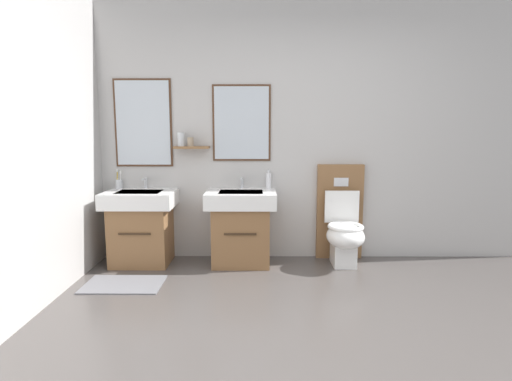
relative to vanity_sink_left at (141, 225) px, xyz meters
name	(u,v)px	position (x,y,z in m)	size (l,w,h in m)	color
ground_plane	(350,372)	(1.73, -1.84, -0.45)	(5.82, 5.58, 0.10)	#4C4744
wall_back	(308,133)	(1.71, 0.29, 0.93)	(4.62, 0.27, 2.65)	#B7B5B2
bath_mat	(124,284)	(0.00, -0.62, -0.39)	(0.68, 0.44, 0.01)	slate
vanity_sink_left	(141,225)	(0.00, 0.00, 0.00)	(0.70, 0.53, 0.75)	brown
tap_on_left_sink	(145,182)	(0.00, 0.20, 0.42)	(0.03, 0.13, 0.11)	silver
vanity_sink_right	(241,225)	(1.02, 0.00, 0.00)	(0.70, 0.53, 0.75)	brown
tap_on_right_sink	(242,182)	(1.02, 0.20, 0.42)	(0.03, 0.13, 0.11)	silver
toilet	(342,227)	(2.05, 0.03, -0.02)	(0.48, 0.62, 1.00)	brown
toothbrush_cup	(119,183)	(-0.27, 0.19, 0.40)	(0.07, 0.07, 0.20)	silver
soap_dispenser	(268,180)	(1.30, 0.20, 0.43)	(0.06, 0.06, 0.20)	white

